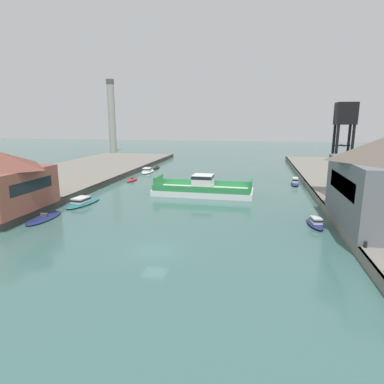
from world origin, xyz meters
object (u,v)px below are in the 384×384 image
chain_ferry (203,189)px  moored_boat_near_right (156,168)px  moored_boat_near_left (44,218)px  moored_boat_mid_left (82,202)px  crane_tower (345,125)px  moored_boat_mid_right (315,223)px  moored_boat_far_right (147,171)px  smokestack_distant_a (112,114)px  moored_boat_far_left (295,182)px  moored_boat_upstream_a (132,180)px

chain_ferry → moored_boat_near_right: size_ratio=3.82×
moored_boat_near_left → moored_boat_near_right: (0.76, 51.45, 0.08)m
moored_boat_mid_left → crane_tower: 44.86m
moored_boat_near_right → moored_boat_mid_right: 59.98m
moored_boat_mid_right → moored_boat_far_right: size_ratio=0.63×
moored_boat_near_left → smokestack_distant_a: (-34.21, 98.75, 16.54)m
moored_boat_mid_right → moored_boat_mid_left: bearing=172.7°
smokestack_distant_a → crane_tower: bearing=-46.4°
moored_boat_near_right → crane_tower: (42.45, -33.92, 12.84)m
chain_ferry → moored_boat_mid_right: 23.76m
moored_boat_far_left → moored_boat_upstream_a: bearing=-176.6°
moored_boat_near_left → moored_boat_mid_right: bearing=6.1°
moored_boat_upstream_a → moored_boat_far_right: bearing=92.6°
moored_boat_near_right → moored_boat_far_left: bearing=-25.8°
moored_boat_near_left → moored_boat_mid_left: 8.78m
moored_boat_mid_right → chain_ferry: bearing=138.3°
moored_boat_far_right → smokestack_distant_a: 66.79m
moored_boat_near_right → moored_boat_far_right: moored_boat_far_right is taller
moored_boat_mid_right → smokestack_distant_a: size_ratio=0.16×
crane_tower → smokestack_distant_a: 112.27m
chain_ferry → moored_boat_far_left: chain_ferry is taller
smokestack_distant_a → chain_ferry: bearing=-55.6°
moored_boat_far_right → smokestack_distant_a: smokestack_distant_a is taller
chain_ferry → moored_boat_mid_left: 21.77m
moored_boat_upstream_a → moored_boat_far_left: bearing=3.4°
chain_ferry → moored_boat_near_left: chain_ferry is taller
crane_tower → moored_boat_upstream_a: bearing=162.0°
moored_boat_mid_left → moored_boat_upstream_a: (0.01, 22.53, -0.26)m
moored_boat_upstream_a → smokestack_distant_a: smokestack_distant_a is taller
moored_boat_upstream_a → crane_tower: size_ratio=0.32×
moored_boat_far_left → smokestack_distant_a: bearing=137.9°
crane_tower → moored_boat_near_left: bearing=-157.9°
moored_boat_mid_right → moored_boat_far_left: moored_boat_far_left is taller
crane_tower → moored_boat_mid_left: bearing=-168.2°
moored_boat_upstream_a → smokestack_distant_a: 77.95m
moored_boat_mid_left → moored_boat_far_right: bearing=90.9°
moored_boat_mid_right → crane_tower: crane_tower is taller
moored_boat_near_left → smokestack_distant_a: size_ratio=0.23×
moored_boat_far_right → moored_boat_upstream_a: moored_boat_far_right is taller
moored_boat_far_left → moored_boat_mid_left: bearing=-146.2°
chain_ferry → moored_boat_near_right: (-19.01, 31.60, -0.88)m
moored_boat_near_left → moored_boat_far_left: size_ratio=1.25×
chain_ferry → moored_boat_upstream_a: (-18.67, 11.38, -0.93)m
moored_boat_near_right → moored_boat_far_left: size_ratio=0.83×
moored_boat_near_right → smokestack_distant_a: (-34.97, 47.30, 16.46)m
moored_boat_far_right → smokestack_distant_a: size_ratio=0.26×
moored_boat_far_left → crane_tower: size_ratio=0.38×
moored_boat_far_left → moored_boat_far_right: 39.01m
moored_boat_far_left → smokestack_distant_a: size_ratio=0.19×
moored_boat_near_right → smokestack_distant_a: bearing=126.5°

